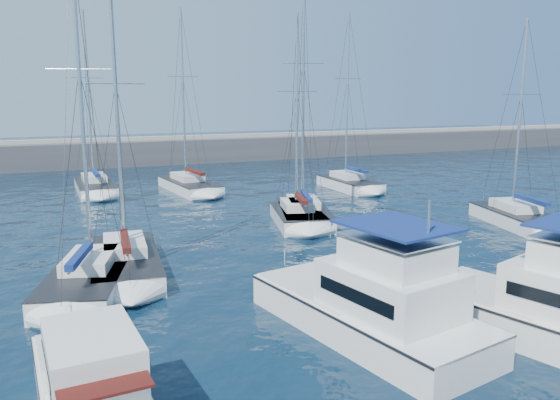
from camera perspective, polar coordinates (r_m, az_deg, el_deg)
name	(u,v)px	position (r m, az deg, el deg)	size (l,w,h in m)	color
ground	(368,300)	(23.61, 9.16, -10.31)	(220.00, 220.00, 0.00)	black
breakwater	(144,156)	(71.82, -14.00, 4.53)	(160.00, 6.00, 4.45)	#424244
motor_yacht_port_outer	(92,392)	(15.67, -19.06, -18.43)	(2.87, 6.91, 3.20)	silver
motor_yacht_port_inner	(375,306)	(19.95, 9.85, -10.87)	(5.44, 9.99, 4.69)	silver
motor_yacht_stbd_inner	(553,310)	(21.58, 26.61, -10.20)	(6.02, 9.20, 4.69)	silver
sailboat_mid_a	(89,278)	(25.77, -19.34, -7.72)	(5.19, 8.29, 15.35)	silver
sailboat_mid_b	(126,262)	(27.73, -15.84, -6.25)	(3.88, 8.48, 14.46)	silver
sailboat_mid_c	(298,217)	(36.55, 1.88, -1.74)	(4.62, 7.22, 14.03)	silver
sailboat_mid_d	(304,213)	(37.52, 2.49, -1.38)	(5.53, 8.47, 17.10)	silver
sailboat_mid_e	(518,218)	(39.57, 23.61, -1.70)	(4.82, 8.01, 13.72)	silver
sailboat_back_a	(95,186)	(51.59, -18.78, 1.36)	(3.12, 9.15, 16.17)	silver
sailboat_back_b	(189,185)	(50.12, -9.46, 1.53)	(3.97, 9.26, 16.39)	silver
sailboat_back_c	(349,183)	(50.88, 7.25, 1.75)	(3.22, 7.65, 16.13)	silver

